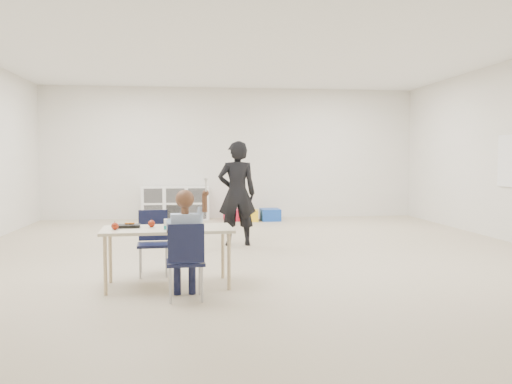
{
  "coord_description": "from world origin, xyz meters",
  "views": [
    {
      "loc": [
        -0.87,
        -7.18,
        1.28
      ],
      "look_at": [
        -0.03,
        -0.21,
        0.85
      ],
      "focal_mm": 38.0,
      "sensor_mm": 36.0,
      "label": 1
    }
  ],
  "objects": [
    {
      "name": "adult",
      "position": [
        -0.2,
        0.76,
        0.77
      ],
      "size": [
        0.57,
        0.38,
        1.54
      ],
      "primitive_type": "imported",
      "rotation": [
        0.0,
        0.0,
        3.17
      ],
      "color": "black",
      "rests_on": "ground"
    },
    {
      "name": "bin_yellow",
      "position": [
        0.33,
        3.87,
        0.11
      ],
      "size": [
        0.4,
        0.49,
        0.22
      ],
      "primitive_type": "cube",
      "rotation": [
        0.0,
        0.0,
        -0.12
      ],
      "color": "yellow",
      "rests_on": "ground"
    },
    {
      "name": "apple_near",
      "position": [
        -1.27,
        -1.66,
        0.63
      ],
      "size": [
        0.07,
        0.07,
        0.07
      ],
      "primitive_type": "sphere",
      "color": "maroon",
      "rests_on": "table"
    },
    {
      "name": "apple_far",
      "position": [
        -1.61,
        -1.82,
        0.63
      ],
      "size": [
        0.07,
        0.07,
        0.07
      ],
      "primitive_type": "sphere",
      "color": "maroon",
      "rests_on": "table"
    },
    {
      "name": "bin_red",
      "position": [
        0.03,
        3.98,
        0.12
      ],
      "size": [
        0.46,
        0.54,
        0.23
      ],
      "primitive_type": "cube",
      "rotation": [
        0.0,
        0.0,
        0.21
      ],
      "color": "red",
      "rests_on": "ground"
    },
    {
      "name": "table",
      "position": [
        -1.11,
        -1.73,
        0.3
      ],
      "size": [
        1.32,
        0.72,
        0.59
      ],
      "rotation": [
        0.0,
        0.0,
        0.06
      ],
      "color": "beige",
      "rests_on": "ground"
    },
    {
      "name": "cubby_shelf",
      "position": [
        -1.2,
        4.28,
        0.35
      ],
      "size": [
        1.4,
        0.4,
        0.7
      ],
      "primitive_type": "cube",
      "color": "white",
      "rests_on": "ground"
    },
    {
      "name": "lunch_tray_far",
      "position": [
        -1.5,
        -1.66,
        0.61
      ],
      "size": [
        0.23,
        0.17,
        0.03
      ],
      "primitive_type": "cube",
      "rotation": [
        0.0,
        0.0,
        0.06
      ],
      "color": "black",
      "rests_on": "table"
    },
    {
      "name": "bread_roll",
      "position": [
        -0.83,
        -1.8,
        0.63
      ],
      "size": [
        0.09,
        0.09,
        0.07
      ],
      "primitive_type": "ellipsoid",
      "color": "#AF8348",
      "rests_on": "table"
    },
    {
      "name": "chair_near",
      "position": [
        -0.93,
        -2.26,
        0.35
      ],
      "size": [
        0.36,
        0.34,
        0.71
      ],
      "primitive_type": null,
      "rotation": [
        0.0,
        0.0,
        0.06
      ],
      "color": "black",
      "rests_on": "ground"
    },
    {
      "name": "child",
      "position": [
        -0.93,
        -2.26,
        0.56
      ],
      "size": [
        0.5,
        0.5,
        1.12
      ],
      "primitive_type": null,
      "rotation": [
        0.0,
        0.0,
        0.06
      ],
      "color": "#B9CDFA",
      "rests_on": "chair_near"
    },
    {
      "name": "room",
      "position": [
        0.0,
        0.0,
        1.4
      ],
      "size": [
        9.0,
        9.02,
        2.8
      ],
      "color": "tan",
      "rests_on": "ground"
    },
    {
      "name": "bin_blue",
      "position": [
        0.76,
        3.89,
        0.12
      ],
      "size": [
        0.39,
        0.5,
        0.24
      ],
      "primitive_type": "cube",
      "rotation": [
        0.0,
        0.0,
        0.01
      ],
      "color": "#1644AA",
      "rests_on": "ground"
    },
    {
      "name": "rules_poster",
      "position": [
        3.98,
        0.6,
        1.25
      ],
      "size": [
        0.02,
        0.6,
        0.8
      ],
      "primitive_type": "cube",
      "color": "white",
      "rests_on": "room"
    },
    {
      "name": "lunch_tray_near",
      "position": [
        -1.01,
        -1.66,
        0.61
      ],
      "size": [
        0.23,
        0.17,
        0.03
      ],
      "primitive_type": "cube",
      "rotation": [
        0.0,
        0.0,
        0.06
      ],
      "color": "black",
      "rests_on": "table"
    },
    {
      "name": "milk_carton",
      "position": [
        -1.1,
        -1.87,
        0.64
      ],
      "size": [
        0.07,
        0.07,
        0.1
      ],
      "primitive_type": "cube",
      "rotation": [
        0.0,
        0.0,
        0.06
      ],
      "color": "white",
      "rests_on": "table"
    },
    {
      "name": "chair_far",
      "position": [
        -1.29,
        -1.2,
        0.35
      ],
      "size": [
        0.36,
        0.34,
        0.71
      ],
      "primitive_type": null,
      "rotation": [
        0.0,
        0.0,
        0.06
      ],
      "color": "black",
      "rests_on": "ground"
    }
  ]
}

